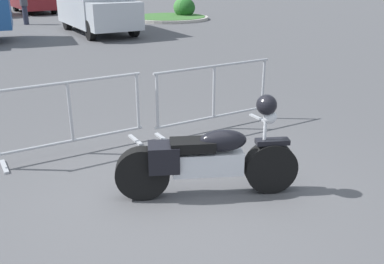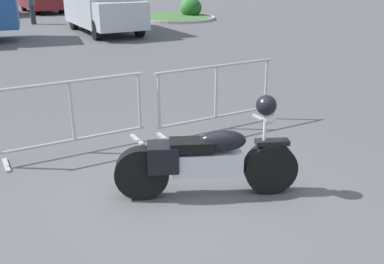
% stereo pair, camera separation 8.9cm
% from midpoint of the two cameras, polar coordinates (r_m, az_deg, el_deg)
% --- Properties ---
extents(ground_plane, '(120.00, 120.00, 0.00)m').
position_cam_midpoint_polar(ground_plane, '(4.96, -2.54, -9.37)').
color(ground_plane, '#4C4C4F').
extents(motorcycle, '(2.05, 0.91, 1.20)m').
position_cam_midpoint_polar(motorcycle, '(4.92, 1.57, -3.60)').
color(motorcycle, black).
rests_on(motorcycle, ground).
extents(crowd_barrier_near, '(2.13, 0.56, 1.07)m').
position_cam_midpoint_polar(crowd_barrier_near, '(6.23, -16.27, 1.91)').
color(crowd_barrier_near, '#9EA0A5').
rests_on(crowd_barrier_near, ground).
extents(crowd_barrier_far, '(2.13, 0.56, 1.07)m').
position_cam_midpoint_polar(crowd_barrier_far, '(6.97, 2.55, 4.77)').
color(crowd_barrier_far, '#9EA0A5').
rests_on(crowd_barrier_far, ground).
extents(delivery_van, '(2.22, 5.10, 2.31)m').
position_cam_midpoint_polar(delivery_van, '(18.36, -12.94, 16.66)').
color(delivery_van, '#B2B7BC').
rests_on(delivery_van, ground).
extents(pedestrian, '(0.46, 0.46, 1.69)m').
position_cam_midpoint_polar(pedestrian, '(21.97, -21.62, 15.57)').
color(pedestrian, '#262838').
rests_on(pedestrian, ground).
extents(planter_island, '(4.00, 4.00, 1.01)m').
position_cam_midpoint_polar(planter_island, '(23.00, -2.37, 15.48)').
color(planter_island, '#ADA89E').
rests_on(planter_island, ground).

